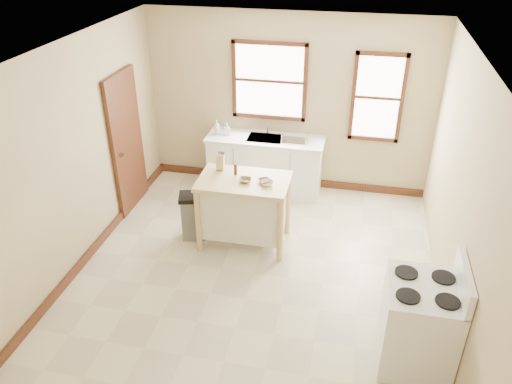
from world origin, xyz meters
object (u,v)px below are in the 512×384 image
soap_bottle_b (227,129)px  bowl_b (264,181)px  kitchen_island (244,211)px  bowl_a (245,180)px  pepper_grinder (235,169)px  dish_rack (295,138)px  knife_block (221,163)px  trash_bin (193,216)px  soap_bottle_a (217,127)px  gas_stove (420,314)px  bowl_c (267,183)px

soap_bottle_b → bowl_b: (0.91, -1.53, -0.02)m
kitchen_island → bowl_a: bowl_a is taller
pepper_grinder → kitchen_island: bearing=-41.7°
dish_rack → kitchen_island: bearing=-98.1°
dish_rack → bowl_a: 1.62m
dish_rack → knife_block: size_ratio=2.00×
soap_bottle_b → pepper_grinder: (0.49, -1.40, 0.04)m
knife_block → pepper_grinder: bearing=-27.6°
soap_bottle_b → trash_bin: 1.70m
soap_bottle_a → dish_rack: 1.26m
knife_block → pepper_grinder: (0.23, -0.10, -0.03)m
knife_block → soap_bottle_a: bearing=104.1°
kitchen_island → gas_stove: 2.74m
pepper_grinder → bowl_a: bearing=-45.3°
bowl_c → kitchen_island: bearing=167.2°
soap_bottle_b → bowl_b: bearing=-79.8°
soap_bottle_a → dish_rack: size_ratio=0.58×
bowl_c → gas_stove: 2.47m
knife_block → bowl_a: knife_block is taller
pepper_grinder → bowl_b: 0.44m
pepper_grinder → soap_bottle_a: bearing=115.3°
pepper_grinder → trash_bin: pepper_grinder is taller
pepper_grinder → bowl_c: (0.47, -0.20, -0.05)m
kitchen_island → pepper_grinder: pepper_grinder is taller
kitchen_island → bowl_b: bowl_b is taller
kitchen_island → bowl_b: bearing=-2.4°
trash_bin → knife_block: bearing=22.1°
soap_bottle_a → kitchen_island: 1.79m
knife_block → pepper_grinder: 0.26m
knife_block → bowl_c: size_ratio=1.26×
dish_rack → pepper_grinder: pepper_grinder is taller
soap_bottle_a → bowl_a: (0.82, -1.55, -0.04)m
bowl_a → trash_bin: bearing=179.4°
bowl_a → bowl_c: bearing=-5.5°
bowl_c → trash_bin: size_ratio=0.23×
kitchen_island → knife_block: 0.73m
pepper_grinder → gas_stove: 2.96m
knife_block → gas_stove: (2.55, -1.89, -0.47)m
soap_bottle_a → bowl_a: size_ratio=1.39×
soap_bottle_b → dish_rack: size_ratio=0.47×
dish_rack → gas_stove: bearing=-52.8°
kitchen_island → gas_stove: size_ratio=0.98×
bowl_b → trash_bin: bearing=-178.4°
pepper_grinder → bowl_c: bearing=-23.1°
soap_bottle_a → soap_bottle_b: (0.16, 0.01, -0.02)m
pepper_grinder → bowl_a: 0.25m
soap_bottle_b → pepper_grinder: 1.48m
bowl_b → trash_bin: 1.20m
knife_block → bowl_a: (0.40, -0.27, -0.08)m
dish_rack → trash_bin: dish_rack is taller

